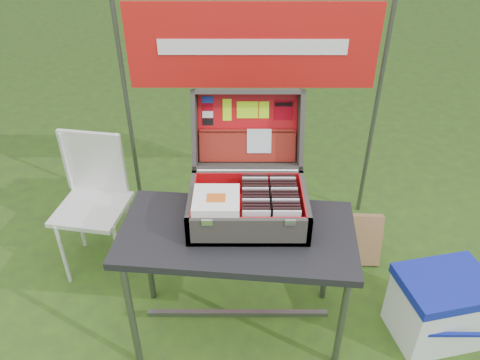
{
  "coord_description": "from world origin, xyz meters",
  "views": [
    {
      "loc": [
        -0.07,
        -1.83,
        2.25
      ],
      "look_at": [
        -0.08,
        0.1,
        0.95
      ],
      "focal_mm": 35.0,
      "sensor_mm": 36.0,
      "label": 1
    }
  ],
  "objects_px": {
    "cardboard_box": "(356,240)",
    "suitcase": "(248,170)",
    "table": "(237,283)",
    "cooler": "(439,307)",
    "chair": "(92,210)"
  },
  "relations": [
    {
      "from": "cooler",
      "to": "chair",
      "type": "distance_m",
      "value": 2.13
    },
    {
      "from": "chair",
      "to": "cardboard_box",
      "type": "relative_size",
      "value": 2.53
    },
    {
      "from": "suitcase",
      "to": "chair",
      "type": "bearing_deg",
      "value": 158.53
    },
    {
      "from": "cooler",
      "to": "cardboard_box",
      "type": "xyz_separation_m",
      "value": [
        -0.34,
        0.6,
        -0.03
      ]
    },
    {
      "from": "suitcase",
      "to": "cooler",
      "type": "xyz_separation_m",
      "value": [
        1.07,
        -0.19,
        -0.79
      ]
    },
    {
      "from": "chair",
      "to": "suitcase",
      "type": "bearing_deg",
      "value": -11.88
    },
    {
      "from": "suitcase",
      "to": "cardboard_box",
      "type": "distance_m",
      "value": 1.18
    },
    {
      "from": "table",
      "to": "cooler",
      "type": "distance_m",
      "value": 1.13
    },
    {
      "from": "table",
      "to": "suitcase",
      "type": "height_order",
      "value": "suitcase"
    },
    {
      "from": "suitcase",
      "to": "cooler",
      "type": "distance_m",
      "value": 1.34
    },
    {
      "from": "table",
      "to": "cardboard_box",
      "type": "relative_size",
      "value": 3.31
    },
    {
      "from": "cardboard_box",
      "to": "suitcase",
      "type": "bearing_deg",
      "value": -147.53
    },
    {
      "from": "table",
      "to": "cooler",
      "type": "bearing_deg",
      "value": 3.54
    },
    {
      "from": "table",
      "to": "suitcase",
      "type": "bearing_deg",
      "value": 75.73
    },
    {
      "from": "cooler",
      "to": "cardboard_box",
      "type": "distance_m",
      "value": 0.69
    }
  ]
}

